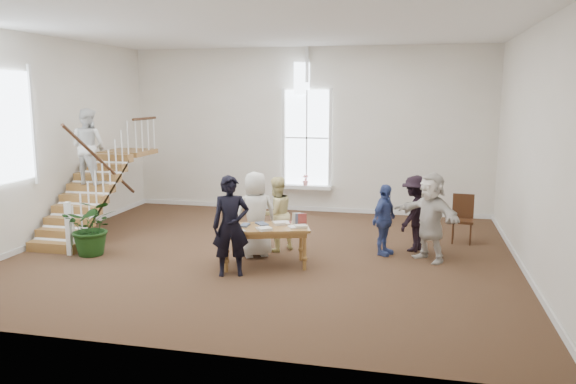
% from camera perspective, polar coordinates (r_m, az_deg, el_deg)
% --- Properties ---
extents(ground, '(10.00, 10.00, 0.00)m').
position_cam_1_polar(ground, '(11.60, -2.36, -6.31)').
color(ground, '#402819').
rests_on(ground, ground).
extents(room_shell, '(10.49, 10.00, 10.00)m').
position_cam_1_polar(room_shell, '(15.68, 1.85, -0.51)').
color(room_shell, beige).
rests_on(room_shell, ground).
extents(staircase, '(1.10, 4.10, 2.92)m').
position_cam_1_polar(staircase, '(13.70, -19.37, 2.57)').
color(staircase, brown).
rests_on(staircase, ground).
extents(library_table, '(1.83, 1.29, 0.84)m').
position_cam_1_polar(library_table, '(10.64, -2.32, -3.96)').
color(library_table, brown).
rests_on(library_table, ground).
extents(police_officer, '(0.77, 0.63, 1.82)m').
position_cam_1_polar(police_officer, '(10.11, -5.84, -3.45)').
color(police_officer, black).
rests_on(police_officer, ground).
extents(elderly_woman, '(1.01, 0.90, 1.73)m').
position_cam_1_polar(elderly_woman, '(11.26, -3.31, -2.29)').
color(elderly_woman, silver).
rests_on(elderly_woman, ground).
extents(person_yellow, '(0.95, 0.96, 1.56)m').
position_cam_1_polar(person_yellow, '(11.67, -1.21, -2.25)').
color(person_yellow, '#EEDF95').
rests_on(person_yellow, ground).
extents(woman_cluster_a, '(0.67, 0.92, 1.45)m').
position_cam_1_polar(woman_cluster_a, '(11.54, 9.75, -2.80)').
color(woman_cluster_a, '#384A88').
rests_on(woman_cluster_a, ground).
extents(woman_cluster_b, '(0.95, 1.18, 1.59)m').
position_cam_1_polar(woman_cluster_b, '(11.95, 12.75, -2.14)').
color(woman_cluster_b, black).
rests_on(woman_cluster_b, ground).
extents(woman_cluster_c, '(1.53, 1.51, 1.76)m').
position_cam_1_polar(woman_cluster_c, '(11.30, 14.27, -2.45)').
color(woman_cluster_c, beige).
rests_on(woman_cluster_c, ground).
extents(floor_plant, '(1.26, 1.17, 1.17)m').
position_cam_1_polar(floor_plant, '(12.07, -19.26, -3.36)').
color(floor_plant, '#173A12').
rests_on(floor_plant, ground).
extents(side_chair, '(0.50, 0.50, 1.06)m').
position_cam_1_polar(side_chair, '(12.98, 17.32, -2.28)').
color(side_chair, '#311F0D').
rests_on(side_chair, ground).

